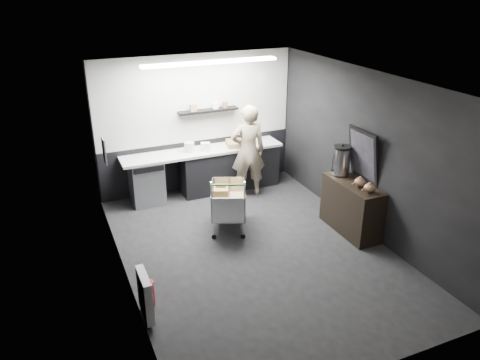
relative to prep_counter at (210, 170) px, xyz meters
name	(u,v)px	position (x,y,z in m)	size (l,w,h in m)	color
floor	(255,251)	(-0.14, -2.42, -0.46)	(5.50, 5.50, 0.00)	black
ceiling	(257,81)	(-0.14, -2.42, 2.24)	(5.50, 5.50, 0.00)	beige
wall_back	(197,123)	(-0.14, 0.33, 0.89)	(5.50, 5.50, 0.00)	black
wall_front	(375,271)	(-0.14, -5.17, 0.89)	(5.50, 5.50, 0.00)	black
wall_left	(119,195)	(-2.14, -2.42, 0.89)	(5.50, 5.50, 0.00)	black
wall_right	(367,154)	(1.86, -2.42, 0.89)	(5.50, 5.50, 0.00)	black
kitchen_wall_panel	(196,99)	(-0.14, 0.31, 1.39)	(3.95, 0.02, 1.70)	beige
dado_panel	(199,164)	(-0.14, 0.31, 0.04)	(3.95, 0.02, 1.00)	black
floating_shelf	(208,110)	(0.06, 0.20, 1.16)	(1.20, 0.22, 0.04)	black
wall_clock	(262,77)	(1.26, 0.30, 1.69)	(0.20, 0.20, 0.03)	silver
poster	(104,150)	(-2.12, -1.12, 1.09)	(0.02, 0.30, 0.40)	white
poster_red_band	(104,146)	(-2.11, -1.12, 1.16)	(0.01, 0.22, 0.10)	red
radiator	(145,295)	(-2.08, -3.32, -0.11)	(0.10, 0.50, 0.60)	silver
ceiling_strip	(211,62)	(-0.14, -0.57, 2.21)	(2.40, 0.20, 0.04)	white
prep_counter	(210,170)	(0.00, 0.00, 0.00)	(3.20, 0.61, 0.90)	black
person	(248,151)	(0.63, -0.45, 0.46)	(0.67, 0.44, 1.83)	#B8AF92
shopping_cart	(228,202)	(-0.24, -1.55, 0.04)	(0.89, 1.14, 1.04)	silver
sideboard	(351,200)	(1.63, -2.45, 0.11)	(0.51, 1.19, 1.78)	black
fire_extinguisher	(149,293)	(-1.99, -3.12, -0.24)	(0.14, 0.14, 0.45)	red
cardboard_box	(239,143)	(0.62, -0.05, 0.49)	(0.50, 0.38, 0.10)	#886848
pink_tub	(189,147)	(-0.41, 0.00, 0.54)	(0.19, 0.19, 0.19)	silver
white_container	(205,147)	(-0.10, -0.05, 0.52)	(0.18, 0.14, 0.16)	silver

